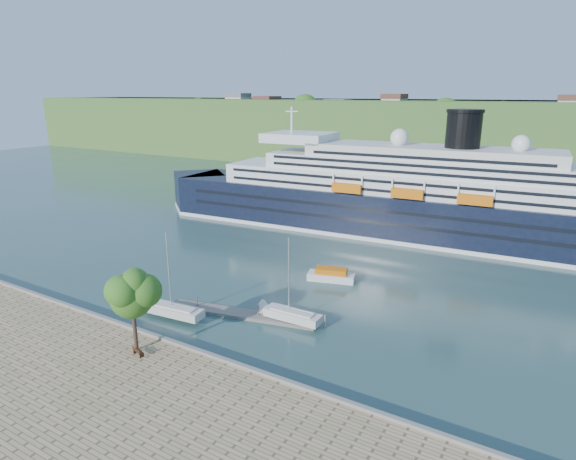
# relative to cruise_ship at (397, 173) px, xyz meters

# --- Properties ---
(ground) EXTENTS (400.00, 400.00, 0.00)m
(ground) POSITION_rel_cruise_ship_xyz_m (-8.54, -55.59, -12.01)
(ground) COLOR #284847
(ground) RESTS_ON ground
(far_hillside) EXTENTS (400.00, 50.00, 24.00)m
(far_hillside) POSITION_rel_cruise_ship_xyz_m (-8.54, 89.41, -0.01)
(far_hillside) COLOR #395E25
(far_hillside) RESTS_ON ground
(quay_coping) EXTENTS (220.00, 0.50, 0.30)m
(quay_coping) POSITION_rel_cruise_ship_xyz_m (-8.54, -55.79, -10.86)
(quay_coping) COLOR slate
(quay_coping) RESTS_ON promenade
(cruise_ship) EXTENTS (107.80, 23.20, 24.02)m
(cruise_ship) POSITION_rel_cruise_ship_xyz_m (0.00, 0.00, 0.00)
(cruise_ship) COLOR black
(cruise_ship) RESTS_ON ground
(park_bench) EXTENTS (1.60, 0.95, 0.96)m
(park_bench) POSITION_rel_cruise_ship_xyz_m (-6.50, -59.40, -10.53)
(park_bench) COLOR #412212
(park_bench) RESTS_ON promenade
(promenade_tree) EXTENTS (5.87, 5.87, 9.72)m
(promenade_tree) POSITION_rel_cruise_ship_xyz_m (-7.51, -58.74, -6.15)
(promenade_tree) COLOR #27651A
(promenade_tree) RESTS_ON promenade
(floating_pontoon) EXTENTS (19.08, 6.40, 0.42)m
(floating_pontoon) POSITION_rel_cruise_ship_xyz_m (-4.00, -45.01, -11.80)
(floating_pontoon) COLOR gray
(floating_pontoon) RESTS_ON ground
(sailboat_white_near) EXTENTS (8.29, 3.07, 10.46)m
(sailboat_white_near) POSITION_rel_cruise_ship_xyz_m (-10.49, -49.95, -6.78)
(sailboat_white_near) COLOR silver
(sailboat_white_near) RESTS_ON ground
(sailboat_white_far) EXTENTS (7.93, 2.35, 10.19)m
(sailboat_white_far) POSITION_rel_cruise_ship_xyz_m (2.43, -43.58, -6.91)
(sailboat_white_far) COLOR silver
(sailboat_white_far) RESTS_ON ground
(tender_launch) EXTENTS (7.34, 4.18, 1.92)m
(tender_launch) POSITION_rel_cruise_ship_xyz_m (0.37, -28.85, -11.05)
(tender_launch) COLOR orange
(tender_launch) RESTS_ON ground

